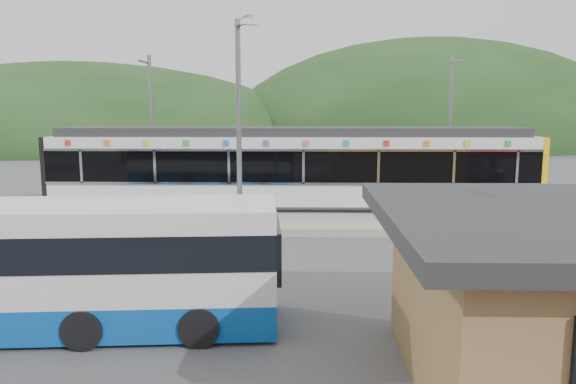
{
  "coord_description": "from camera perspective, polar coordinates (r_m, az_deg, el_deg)",
  "views": [
    {
      "loc": [
        0.08,
        -17.88,
        4.64
      ],
      "look_at": [
        -0.36,
        1.0,
        1.74
      ],
      "focal_mm": 35.0,
      "sensor_mm": 36.0,
      "label": 1
    }
  ],
  "objects": [
    {
      "name": "platform",
      "position": [
        21.65,
        1.11,
        -3.26
      ],
      "size": [
        26.0,
        3.2,
        0.3
      ],
      "primitive_type": "cube",
      "color": "#9E9E99",
      "rests_on": "ground"
    },
    {
      "name": "lamp_post",
      "position": [
        12.85,
        -5.07,
        5.4
      ],
      "size": [
        0.51,
        1.19,
        6.56
      ],
      "rotation": [
        0.0,
        0.0,
        0.37
      ],
      "color": "slate",
      "rests_on": "ground"
    },
    {
      "name": "ground",
      "position": [
        18.47,
        1.06,
        -5.83
      ],
      "size": [
        120.0,
        120.0,
        0.0
      ],
      "primitive_type": "plane",
      "color": "#4C4C4F",
      "rests_on": "ground"
    },
    {
      "name": "train",
      "position": [
        24.02,
        0.41,
        2.56
      ],
      "size": [
        20.44,
        3.01,
        3.74
      ],
      "color": "black",
      "rests_on": "ground"
    },
    {
      "name": "catenary_mast_east",
      "position": [
        27.35,
        16.11,
        6.3
      ],
      "size": [
        0.18,
        1.8,
        7.0
      ],
      "color": "slate",
      "rests_on": "ground"
    },
    {
      "name": "catenary_mast_west",
      "position": [
        27.39,
        -13.72,
        6.4
      ],
      "size": [
        0.18,
        1.8,
        7.0
      ],
      "color": "slate",
      "rests_on": "ground"
    },
    {
      "name": "yellow_line",
      "position": [
        20.34,
        1.09,
        -3.59
      ],
      "size": [
        26.0,
        0.1,
        0.01
      ],
      "primitive_type": "cube",
      "color": "yellow",
      "rests_on": "platform"
    },
    {
      "name": "hills",
      "position": [
        24.4,
        15.84,
        -2.58
      ],
      "size": [
        146.0,
        149.0,
        26.0
      ],
      "color": "#1E3D19",
      "rests_on": "ground"
    },
    {
      "name": "bus",
      "position": [
        12.77,
        -23.98,
        -7.29
      ],
      "size": [
        9.9,
        3.02,
        2.66
      ],
      "rotation": [
        0.0,
        0.0,
        0.08
      ],
      "color": "#0B4DAC",
      "rests_on": "ground"
    }
  ]
}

